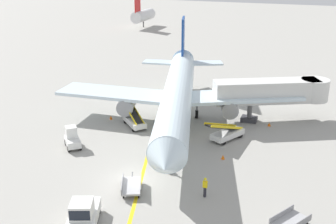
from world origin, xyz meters
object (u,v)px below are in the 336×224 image
at_px(jet_bridge, 278,91).
at_px(pushback_tug, 83,213).
at_px(safety_cone_nose_right, 223,157).
at_px(belt_loader_aft_hold, 227,133).
at_px(baggage_cart_loaded, 290,222).
at_px(baggage_cart_empty_trailing, 132,186).
at_px(safety_cone_nose_left, 111,117).
at_px(safety_cone_wingtip_left, 269,124).
at_px(baggage_tug_near_wing, 72,138).
at_px(airliner, 178,94).
at_px(belt_loader_forward_hold, 134,120).
at_px(ground_crew_marshaller, 205,187).

relative_size(jet_bridge, pushback_tug, 3.13).
bearing_deg(safety_cone_nose_right, belt_loader_aft_hold, 98.91).
distance_m(pushback_tug, belt_loader_aft_hold, 19.09).
height_order(baggage_cart_loaded, baggage_cart_empty_trailing, same).
bearing_deg(safety_cone_nose_left, safety_cone_wingtip_left, 14.04).
bearing_deg(safety_cone_nose_left, pushback_tug, -67.26).
bearing_deg(safety_cone_nose_right, jet_bridge, 74.25).
bearing_deg(pushback_tug, baggage_tug_near_wing, 126.21).
bearing_deg(baggage_cart_loaded, safety_cone_nose_left, 146.94).
distance_m(airliner, safety_cone_wingtip_left, 10.90).
bearing_deg(belt_loader_aft_hold, pushback_tug, -108.64).
distance_m(baggage_cart_loaded, safety_cone_wingtip_left, 18.96).
xyz_separation_m(safety_cone_nose_left, safety_cone_wingtip_left, (17.74, 4.44, 0.00)).
bearing_deg(pushback_tug, belt_loader_forward_hold, 104.05).
relative_size(jet_bridge, baggage_tug_near_wing, 4.78).
distance_m(jet_bridge, safety_cone_nose_right, 12.86).
bearing_deg(belt_loader_forward_hold, safety_cone_nose_right, -21.60).
xyz_separation_m(pushback_tug, safety_cone_wingtip_left, (9.77, 23.44, -0.77)).
distance_m(pushback_tug, safety_cone_nose_right, 15.22).
bearing_deg(belt_loader_aft_hold, belt_loader_forward_hold, -179.99).
height_order(belt_loader_forward_hold, baggage_cart_loaded, belt_loader_forward_hold).
bearing_deg(baggage_tug_near_wing, airliner, 52.62).
height_order(jet_bridge, safety_cone_nose_left, jet_bridge).
relative_size(belt_loader_forward_hold, belt_loader_aft_hold, 0.89).
bearing_deg(jet_bridge, belt_loader_forward_hold, -153.07).
bearing_deg(airliner, baggage_tug_near_wing, -127.38).
bearing_deg(baggage_cart_loaded, jet_bridge, 99.69).
bearing_deg(belt_loader_forward_hold, pushback_tug, -75.95).
xyz_separation_m(airliner, pushback_tug, (0.33, -20.92, -2.42)).
xyz_separation_m(airliner, baggage_cart_empty_trailing, (1.48, -15.50, -2.95)).
distance_m(pushback_tug, safety_cone_nose_left, 20.62).
xyz_separation_m(ground_crew_marshaller, safety_cone_wingtip_left, (2.78, 16.78, -0.69)).
relative_size(jet_bridge, baggage_cart_empty_trailing, 3.36).
distance_m(belt_loader_forward_hold, baggage_cart_loaded, 22.50).
bearing_deg(safety_cone_wingtip_left, belt_loader_aft_hold, -124.42).
relative_size(baggage_cart_loaded, safety_cone_wingtip_left, 8.27).
distance_m(baggage_tug_near_wing, baggage_cart_empty_trailing, 10.66).
bearing_deg(baggage_cart_loaded, safety_cone_wingtip_left, 101.97).
height_order(baggage_tug_near_wing, baggage_cart_empty_trailing, baggage_tug_near_wing).
bearing_deg(baggage_tug_near_wing, belt_loader_forward_hold, 64.28).
bearing_deg(safety_cone_wingtip_left, belt_loader_forward_hold, -159.45).
bearing_deg(safety_cone_nose_right, safety_cone_wingtip_left, 73.23).
relative_size(belt_loader_aft_hold, baggage_cart_loaded, 1.37).
bearing_deg(baggage_tug_near_wing, safety_cone_wingtip_left, 35.23).
xyz_separation_m(jet_bridge, baggage_tug_near_wing, (-18.16, -14.65, -2.62)).
height_order(belt_loader_aft_hold, baggage_cart_empty_trailing, belt_loader_aft_hold).
distance_m(belt_loader_forward_hold, safety_cone_wingtip_left, 15.28).
distance_m(airliner, ground_crew_marshaller, 16.22).
bearing_deg(belt_loader_aft_hold, ground_crew_marshaller, -85.56).
height_order(pushback_tug, safety_cone_nose_right, pushback_tug).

